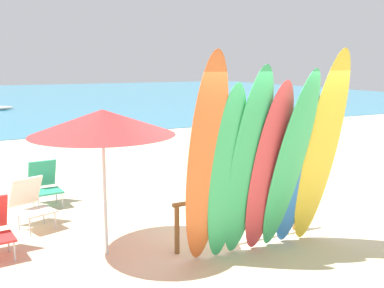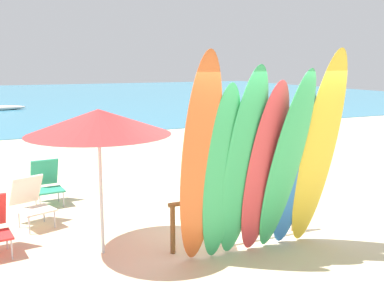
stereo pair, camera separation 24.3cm
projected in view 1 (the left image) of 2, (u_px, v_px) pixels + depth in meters
name	position (u px, v px, depth m)	size (l,w,h in m)	color
ground	(61.00, 125.00, 19.11)	(60.00, 60.00, 0.00)	beige
ocean_water	(18.00, 98.00, 34.11)	(60.00, 40.00, 0.02)	teal
surfboard_rack	(240.00, 206.00, 6.67)	(2.16, 0.07, 0.73)	brown
surfboard_orange_0	(206.00, 163.00, 5.63)	(0.50, 0.07, 2.82)	orange
surfboard_green_1	(227.00, 175.00, 5.79)	(0.46, 0.06, 2.43)	#38B266
surfboard_green_2	(248.00, 165.00, 5.88)	(0.55, 0.08, 2.66)	#38B266
surfboard_red_3	(269.00, 170.00, 6.03)	(0.55, 0.07, 2.47)	#D13D42
surfboard_green_4	(290.00, 164.00, 6.06)	(0.51, 0.08, 2.65)	#38B266
surfboard_blue_5	(297.00, 169.00, 6.30)	(0.51, 0.08, 2.36)	#337AD1
surfboard_yellow_6	(321.00, 151.00, 6.29)	(0.55, 0.06, 2.88)	yellow
beachgoer_strolling	(210.00, 145.00, 9.47)	(0.49, 0.41, 1.58)	brown
beachgoer_photographing	(207.00, 134.00, 11.17)	(0.55, 0.31, 1.53)	brown
beach_chair_red	(30.00, 201.00, 7.26)	(0.71, 0.84, 0.81)	#B7B7BC
beach_chair_blue	(44.00, 182.00, 8.40)	(0.56, 0.71, 0.83)	#B7B7BC
beach_umbrella	(102.00, 122.00, 5.97)	(1.92, 1.92, 2.00)	silver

